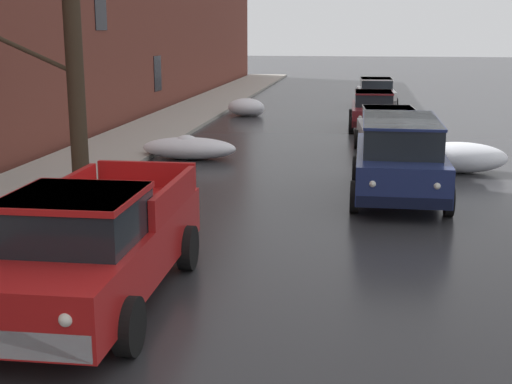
{
  "coord_description": "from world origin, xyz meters",
  "views": [
    {
      "loc": [
        1.53,
        0.92,
        3.8
      ],
      "look_at": [
        -0.07,
        11.39,
        1.31
      ],
      "focal_mm": 49.14,
      "sensor_mm": 36.0,
      "label": 1
    }
  ],
  "objects_px": {
    "bare_tree_mid_block": "(73,54)",
    "sedan_maroon_parked_far_down_block": "(373,109)",
    "suv_darkblue_parked_kerbside_close": "(399,155)",
    "sedan_silver_parked_kerbside_mid": "(389,131)",
    "sedan_white_queued_behind_truck": "(376,92)",
    "pickup_truck_red_approaching_near_lane": "(94,245)"
  },
  "relations": [
    {
      "from": "bare_tree_mid_block",
      "to": "sedan_silver_parked_kerbside_mid",
      "type": "distance_m",
      "value": 10.06
    },
    {
      "from": "suv_darkblue_parked_kerbside_close",
      "to": "sedan_silver_parked_kerbside_mid",
      "type": "height_order",
      "value": "suv_darkblue_parked_kerbside_close"
    },
    {
      "from": "pickup_truck_red_approaching_near_lane",
      "to": "sedan_white_queued_behind_truck",
      "type": "height_order",
      "value": "pickup_truck_red_approaching_near_lane"
    },
    {
      "from": "bare_tree_mid_block",
      "to": "sedan_maroon_parked_far_down_block",
      "type": "height_order",
      "value": "bare_tree_mid_block"
    },
    {
      "from": "bare_tree_mid_block",
      "to": "pickup_truck_red_approaching_near_lane",
      "type": "bearing_deg",
      "value": -65.84
    },
    {
      "from": "pickup_truck_red_approaching_near_lane",
      "to": "sedan_maroon_parked_far_down_block",
      "type": "height_order",
      "value": "pickup_truck_red_approaching_near_lane"
    },
    {
      "from": "sedan_maroon_parked_far_down_block",
      "to": "bare_tree_mid_block",
      "type": "bearing_deg",
      "value": -118.51
    },
    {
      "from": "suv_darkblue_parked_kerbside_close",
      "to": "sedan_maroon_parked_far_down_block",
      "type": "distance_m",
      "value": 11.45
    },
    {
      "from": "bare_tree_mid_block",
      "to": "suv_darkblue_parked_kerbside_close",
      "type": "distance_m",
      "value": 7.62
    },
    {
      "from": "sedan_silver_parked_kerbside_mid",
      "to": "sedan_maroon_parked_far_down_block",
      "type": "bearing_deg",
      "value": 94.05
    },
    {
      "from": "sedan_silver_parked_kerbside_mid",
      "to": "sedan_white_queued_behind_truck",
      "type": "relative_size",
      "value": 1.0
    },
    {
      "from": "bare_tree_mid_block",
      "to": "sedan_white_queued_behind_truck",
      "type": "distance_m",
      "value": 21.21
    },
    {
      "from": "bare_tree_mid_block",
      "to": "pickup_truck_red_approaching_near_lane",
      "type": "xyz_separation_m",
      "value": [
        2.76,
        -6.16,
        -2.35
      ]
    },
    {
      "from": "suv_darkblue_parked_kerbside_close",
      "to": "sedan_silver_parked_kerbside_mid",
      "type": "relative_size",
      "value": 1.19
    },
    {
      "from": "sedan_white_queued_behind_truck",
      "to": "suv_darkblue_parked_kerbside_close",
      "type": "bearing_deg",
      "value": -89.23
    },
    {
      "from": "pickup_truck_red_approaching_near_lane",
      "to": "sedan_maroon_parked_far_down_block",
      "type": "distance_m",
      "value": 19.03
    },
    {
      "from": "sedan_silver_parked_kerbside_mid",
      "to": "bare_tree_mid_block",
      "type": "bearing_deg",
      "value": -137.38
    },
    {
      "from": "sedan_maroon_parked_far_down_block",
      "to": "sedan_white_queued_behind_truck",
      "type": "xyz_separation_m",
      "value": [
        0.2,
        7.43,
        -0.0
      ]
    },
    {
      "from": "bare_tree_mid_block",
      "to": "pickup_truck_red_approaching_near_lane",
      "type": "distance_m",
      "value": 7.15
    },
    {
      "from": "suv_darkblue_parked_kerbside_close",
      "to": "sedan_white_queued_behind_truck",
      "type": "distance_m",
      "value": 18.88
    },
    {
      "from": "sedan_maroon_parked_far_down_block",
      "to": "sedan_white_queued_behind_truck",
      "type": "height_order",
      "value": "same"
    },
    {
      "from": "bare_tree_mid_block",
      "to": "suv_darkblue_parked_kerbside_close",
      "type": "height_order",
      "value": "bare_tree_mid_block"
    }
  ]
}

